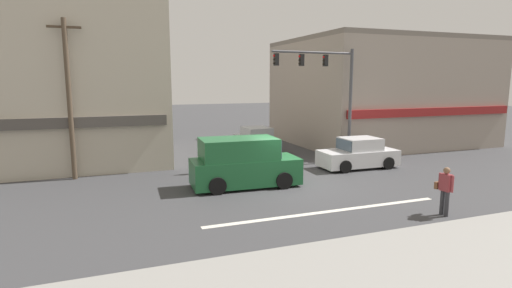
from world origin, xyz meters
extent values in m
plane|color=#3D3D3F|center=(0.00, 0.00, 0.00)|extent=(120.00, 120.00, 0.00)
cube|color=silver|center=(0.00, -3.50, 0.00)|extent=(9.00, 0.24, 0.01)
cube|color=gray|center=(0.00, -8.50, 0.08)|extent=(40.00, 5.00, 0.16)
cube|color=#B7AD99|center=(-10.44, 9.46, 4.26)|extent=(12.85, 8.94, 8.52)
cube|color=#4C4742|center=(-10.44, 4.90, 2.60)|extent=(12.20, 0.24, 0.50)
cube|color=gray|center=(-10.44, 9.46, 8.67)|extent=(12.85, 8.94, 0.30)
cube|color=gray|center=(11.78, 9.57, 3.55)|extent=(12.97, 10.72, 7.09)
cube|color=maroon|center=(11.78, 4.11, 2.60)|extent=(12.32, 0.24, 0.50)
cube|color=slate|center=(11.78, 9.57, 7.24)|extent=(12.97, 10.72, 0.30)
cylinder|color=brown|center=(-8.63, 4.66, 3.62)|extent=(0.22, 0.22, 7.23)
cube|color=#473828|center=(-8.63, 4.66, 6.83)|extent=(1.40, 0.12, 0.10)
cylinder|color=#47474C|center=(5.53, 3.74, 3.10)|extent=(0.18, 0.18, 6.20)
cylinder|color=#47474C|center=(3.14, 3.62, 5.95)|extent=(4.80, 0.36, 0.12)
cube|color=black|center=(3.86, 3.66, 5.55)|extent=(0.21, 0.25, 0.60)
sphere|color=red|center=(3.74, 3.65, 5.73)|extent=(0.12, 0.12, 0.12)
sphere|color=black|center=(3.74, 3.65, 5.55)|extent=(0.12, 0.12, 0.12)
sphere|color=black|center=(3.74, 3.65, 5.37)|extent=(0.12, 0.12, 0.12)
cube|color=black|center=(2.42, 3.58, 5.55)|extent=(0.21, 0.25, 0.60)
sphere|color=red|center=(2.30, 3.58, 5.73)|extent=(0.12, 0.12, 0.12)
sphere|color=black|center=(2.30, 3.58, 5.55)|extent=(0.12, 0.12, 0.12)
sphere|color=black|center=(2.30, 3.58, 5.37)|extent=(0.12, 0.12, 0.12)
cube|color=black|center=(0.98, 3.51, 5.55)|extent=(0.21, 0.25, 0.60)
sphere|color=red|center=(0.86, 3.50, 5.73)|extent=(0.12, 0.12, 0.12)
sphere|color=black|center=(0.86, 3.50, 5.55)|extent=(0.12, 0.12, 0.12)
sphere|color=black|center=(0.86, 3.50, 5.37)|extent=(0.12, 0.12, 0.12)
cube|color=#1E6033|center=(-1.62, 0.70, 0.66)|extent=(4.68, 2.05, 1.10)
cube|color=#1E6033|center=(-1.92, 0.72, 1.66)|extent=(3.28, 1.95, 0.90)
cube|color=#475666|center=(-0.30, 0.64, 1.66)|extent=(0.14, 1.66, 0.76)
cylinder|color=black|center=(-0.16, 1.56, 0.36)|extent=(0.73, 0.23, 0.72)
cylinder|color=black|center=(-0.24, -0.28, 0.36)|extent=(0.73, 0.23, 0.72)
cylinder|color=black|center=(-3.00, 1.69, 0.36)|extent=(0.73, 0.23, 0.72)
cylinder|color=black|center=(-3.09, -0.15, 0.36)|extent=(0.73, 0.23, 0.72)
cube|color=silver|center=(5.06, 2.15, 0.54)|extent=(4.12, 1.76, 0.80)
cube|color=silver|center=(5.16, 2.15, 1.26)|extent=(1.92, 1.59, 0.64)
cube|color=#475666|center=(4.19, 2.16, 1.26)|extent=(0.08, 1.44, 0.54)
cylinder|color=black|center=(3.78, 1.32, 0.32)|extent=(0.64, 0.19, 0.64)
cylinder|color=black|center=(3.80, 3.02, 0.32)|extent=(0.64, 0.19, 0.64)
cylinder|color=black|center=(6.32, 1.28, 0.32)|extent=(0.64, 0.19, 0.64)
cylinder|color=black|center=(6.35, 2.98, 0.32)|extent=(0.64, 0.19, 0.64)
cube|color=#999EA3|center=(1.74, 8.46, 0.54)|extent=(1.82, 4.15, 0.80)
cube|color=#999EA3|center=(1.74, 8.36, 1.26)|extent=(1.62, 1.95, 0.64)
cube|color=#475666|center=(1.71, 9.33, 1.26)|extent=(1.44, 0.10, 0.54)
cylinder|color=black|center=(0.85, 9.71, 0.32)|extent=(0.20, 0.65, 0.64)
cylinder|color=black|center=(2.55, 9.76, 0.32)|extent=(0.20, 0.65, 0.64)
cylinder|color=black|center=(0.92, 7.16, 0.32)|extent=(0.20, 0.65, 0.64)
cylinder|color=black|center=(2.62, 7.22, 0.32)|extent=(0.20, 0.65, 0.64)
cylinder|color=#333338|center=(3.47, -5.29, 0.43)|extent=(0.14, 0.14, 0.86)
cylinder|color=#333338|center=(3.45, -5.11, 0.43)|extent=(0.14, 0.14, 0.86)
cube|color=maroon|center=(3.46, -5.20, 1.15)|extent=(0.26, 0.38, 0.58)
sphere|color=brown|center=(3.46, -5.20, 1.56)|extent=(0.22, 0.22, 0.22)
cylinder|color=maroon|center=(3.49, -5.44, 1.15)|extent=(0.09, 0.09, 0.56)
cylinder|color=maroon|center=(3.43, -4.96, 1.15)|extent=(0.09, 0.09, 0.56)
cube|color=brown|center=(3.46, -4.88, 0.98)|extent=(0.29, 0.15, 0.24)
camera|label=1|loc=(-6.99, -15.15, 4.53)|focal=28.00mm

